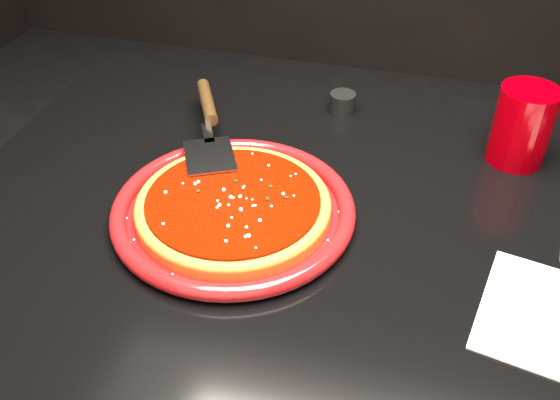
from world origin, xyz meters
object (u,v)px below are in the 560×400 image
object	(u,v)px
table	(339,389)
cup	(522,126)
ramekin	(342,103)
plate	(234,210)
pizza_server	(209,124)

from	to	relation	value
table	cup	distance (m)	0.54
table	ramekin	xyz separation A→B (m)	(-0.08, 0.31, 0.39)
plate	cup	bearing A→B (deg)	33.31
cup	plate	bearing A→B (deg)	-146.69
table	pizza_server	world-z (taller)	pizza_server
pizza_server	cup	world-z (taller)	cup
plate	pizza_server	xyz separation A→B (m)	(-0.09, 0.16, 0.03)
pizza_server	ramekin	distance (m)	0.25
plate	pizza_server	distance (m)	0.19
table	pizza_server	xyz separation A→B (m)	(-0.26, 0.14, 0.42)
pizza_server	cup	bearing A→B (deg)	-16.01
plate	ramekin	size ratio (longest dim) A/B	7.50
table	cup	xyz separation A→B (m)	(0.22, 0.24, 0.44)
pizza_server	plate	bearing A→B (deg)	-86.99
table	cup	size ratio (longest dim) A/B	9.60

